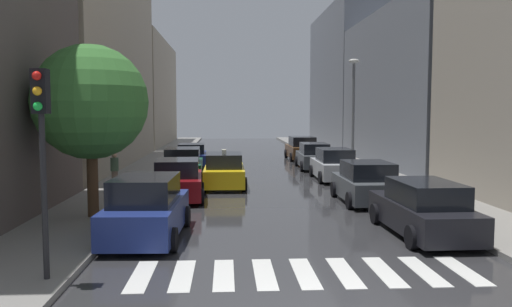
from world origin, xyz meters
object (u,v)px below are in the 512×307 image
at_px(parked_car_left_fourth, 192,156).
at_px(street_tree_left, 91,102).
at_px(parked_car_right_nearest, 423,210).
at_px(pedestrian_foreground, 115,169).
at_px(parked_car_left_nearest, 147,210).
at_px(parked_car_right_fourth, 314,157).
at_px(traffic_light_left_corner, 41,127).
at_px(parked_car_right_fifth, 302,149).
at_px(parked_car_left_second, 178,181).
at_px(parked_car_right_second, 366,183).
at_px(lamp_post_right, 353,106).
at_px(taxi_midroad, 224,171).
at_px(parked_car_right_third, 334,165).
at_px(parked_car_left_third, 183,166).

distance_m(parked_car_left_fourth, street_tree_left, 16.47).
xyz_separation_m(parked_car_right_nearest, pedestrian_foreground, (-10.77, 9.03, 0.22)).
xyz_separation_m(parked_car_left_nearest, parked_car_right_fourth, (7.75, 17.29, -0.07)).
relative_size(pedestrian_foreground, traffic_light_left_corner, 0.37).
distance_m(parked_car_left_fourth, parked_car_right_fifth, 9.27).
xyz_separation_m(parked_car_left_second, parked_car_right_second, (7.50, -1.11, -0.01)).
height_order(parked_car_left_nearest, lamp_post_right, lamp_post_right).
bearing_deg(parked_car_left_fourth, taxi_midroad, -168.06).
height_order(parked_car_left_second, pedestrian_foreground, pedestrian_foreground).
relative_size(parked_car_right_nearest, parked_car_right_fourth, 0.99).
bearing_deg(street_tree_left, parked_car_right_fourth, 56.20).
bearing_deg(street_tree_left, lamp_post_right, 45.87).
distance_m(parked_car_right_fifth, lamp_post_right, 9.55).
bearing_deg(parked_car_right_nearest, parked_car_left_second, 48.85).
distance_m(parked_car_right_nearest, pedestrian_foreground, 14.05).
xyz_separation_m(parked_car_right_fifth, pedestrian_foreground, (-10.72, -14.47, 0.16)).
bearing_deg(parked_car_left_fourth, parked_car_left_nearest, 178.18).
height_order(parked_car_left_fourth, traffic_light_left_corner, traffic_light_left_corner).
xyz_separation_m(taxi_midroad, lamp_post_right, (7.38, 4.72, 3.12)).
bearing_deg(parked_car_left_nearest, parked_car_right_fifth, -16.34).
distance_m(parked_car_left_second, parked_car_right_third, 9.42).
distance_m(parked_car_left_fourth, pedestrian_foreground, 9.99).
bearing_deg(parked_car_left_nearest, lamp_post_right, -30.95).
height_order(parked_car_left_third, pedestrian_foreground, parked_car_left_third).
distance_m(parked_car_right_second, taxi_midroad, 7.21).
relative_size(parked_car_right_second, street_tree_left, 0.74).
relative_size(parked_car_left_third, parked_car_left_fourth, 1.04).
height_order(parked_car_left_third, lamp_post_right, lamp_post_right).
height_order(parked_car_left_second, parked_car_right_fifth, parked_car_right_fifth).
xyz_separation_m(parked_car_left_fourth, taxi_midroad, (2.12, -8.71, 0.04)).
xyz_separation_m(parked_car_left_third, parked_car_left_fourth, (-0.00, 6.71, -0.09)).
bearing_deg(traffic_light_left_corner, parked_car_right_third, 59.36).
distance_m(traffic_light_left_corner, lamp_post_right, 21.44).
bearing_deg(pedestrian_foreground, lamp_post_right, 177.52).
distance_m(parked_car_left_third, parked_car_right_nearest, 14.28).
bearing_deg(parked_car_left_third, parked_car_right_third, -90.52).
height_order(parked_car_left_third, taxi_midroad, taxi_midroad).
bearing_deg(parked_car_left_third, parked_car_left_fourth, -1.39).
bearing_deg(parked_car_right_fifth, parked_car_left_nearest, 160.84).
relative_size(parked_car_right_fifth, pedestrian_foreground, 3.00).
bearing_deg(parked_car_right_second, parked_car_right_nearest, -178.14).
bearing_deg(parked_car_right_fifth, street_tree_left, 153.83).
distance_m(parked_car_right_fifth, street_tree_left, 23.41).
xyz_separation_m(parked_car_left_nearest, pedestrian_foreground, (-2.82, 8.97, 0.14)).
distance_m(parked_car_left_second, lamp_post_right, 12.70).
distance_m(parked_car_left_third, parked_car_right_second, 10.12).
bearing_deg(traffic_light_left_corner, parked_car_right_fourth, 66.43).
bearing_deg(taxi_midroad, parked_car_right_nearest, -149.48).
height_order(parked_car_right_nearest, lamp_post_right, lamp_post_right).
bearing_deg(traffic_light_left_corner, taxi_midroad, 75.18).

